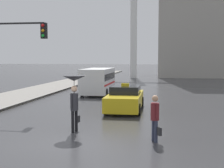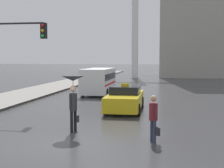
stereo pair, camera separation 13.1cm
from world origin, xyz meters
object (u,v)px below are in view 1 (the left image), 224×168
monument_cross (134,12)px  ambulance_van (98,80)px  pedestrian_man (155,115)px  traffic_light (9,47)px  taxi (125,99)px  pedestrian_with_umbrella (74,88)px

monument_cross → ambulance_van: bearing=-92.5°
pedestrian_man → traffic_light: 9.28m
ambulance_van → taxi: bearing=112.5°
taxi → ambulance_van: size_ratio=0.87×
pedestrian_with_umbrella → pedestrian_man: pedestrian_with_umbrella is taller
ambulance_van → traffic_light: traffic_light is taller
traffic_light → monument_cross: size_ratio=0.29×
pedestrian_with_umbrella → ambulance_van: bearing=30.8°
pedestrian_with_umbrella → traffic_light: (-4.51, 3.50, 1.79)m
ambulance_van → traffic_light: 10.36m
taxi → traffic_light: (-5.91, -2.08, 2.89)m
pedestrian_with_umbrella → pedestrian_man: size_ratio=1.37×
pedestrian_man → monument_cross: 37.80m
pedestrian_man → monument_cross: monument_cross is taller
pedestrian_man → taxi: bearing=169.0°
ambulance_van → pedestrian_man: ambulance_van is taller
monument_cross → traffic_light: bearing=-96.8°
taxi → pedestrian_with_umbrella: pedestrian_with_umbrella is taller
pedestrian_with_umbrella → traffic_light: 5.99m
pedestrian_man → monument_cross: (-3.90, 36.53, 8.89)m
taxi → ambulance_van: bearing=-67.8°
taxi → traffic_light: bearing=19.4°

